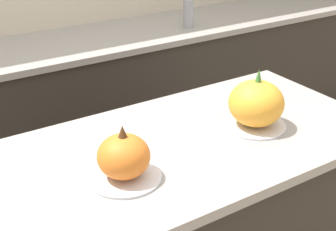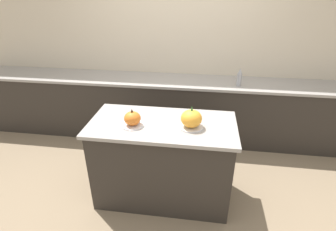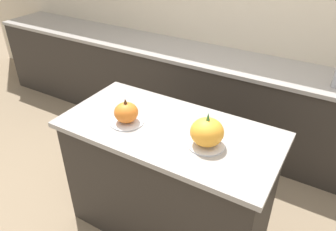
% 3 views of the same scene
% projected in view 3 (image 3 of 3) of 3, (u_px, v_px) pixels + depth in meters
% --- Properties ---
extents(ground_plane, '(12.00, 12.00, 0.00)m').
position_uv_depth(ground_plane, '(169.00, 223.00, 2.55)').
color(ground_plane, '#847056').
extents(wall_back, '(8.00, 0.06, 2.50)m').
position_uv_depth(wall_back, '(256.00, 14.00, 3.05)').
color(wall_back, beige).
rests_on(wall_back, ground_plane).
extents(kitchen_island, '(1.41, 0.70, 0.90)m').
position_uv_depth(kitchen_island, '(169.00, 180.00, 2.31)').
color(kitchen_island, '#2D2823').
rests_on(kitchen_island, ground_plane).
extents(back_counter, '(6.00, 0.60, 0.89)m').
position_uv_depth(back_counter, '(234.00, 104.00, 3.24)').
color(back_counter, '#2D2823').
rests_on(back_counter, ground_plane).
extents(pumpkin_cake_left, '(0.22, 0.22, 0.17)m').
position_uv_depth(pumpkin_cake_left, '(126.00, 113.00, 2.09)').
color(pumpkin_cake_left, silver).
rests_on(pumpkin_cake_left, kitchen_island).
extents(pumpkin_cake_right, '(0.23, 0.23, 0.22)m').
position_uv_depth(pumpkin_cake_right, '(207.00, 133.00, 1.88)').
color(pumpkin_cake_right, silver).
rests_on(pumpkin_cake_right, kitchen_island).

